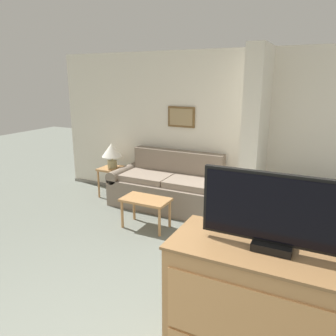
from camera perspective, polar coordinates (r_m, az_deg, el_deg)
The scene contains 10 objects.
wall_back at distance 5.51m, azimuth 11.12°, elevation 6.17°, with size 6.79×0.16×2.60m.
wall_partition_pillar at distance 4.95m, azimuth 14.93°, elevation 5.00°, with size 0.24×0.81×2.60m.
couch at distance 5.60m, azimuth 0.51°, elevation -3.48°, with size 2.06×0.84×0.93m.
coffee_table at distance 4.82m, azimuth -3.89°, elevation -6.06°, with size 0.70×0.41×0.45m.
side_table at distance 6.16m, azimuth -9.61°, elevation -0.80°, with size 0.44×0.44×0.55m.
table_lamp at distance 6.06m, azimuth -9.78°, elevation 2.86°, with size 0.37×0.37×0.46m.
tv_dresser at distance 2.50m, azimuth 16.49°, elevation -24.75°, with size 1.29×0.56×1.12m.
tv at distance 2.09m, azimuth 18.18°, elevation -7.39°, with size 0.90×0.16×0.49m.
bed at distance 4.47m, azimuth 27.19°, elevation -11.17°, with size 1.73×2.19×0.54m.
backpack at distance 4.37m, azimuth 25.64°, elevation -4.74°, with size 0.33×0.20×0.42m.
Camera 1 is at (1.42, -1.15, 2.14)m, focal length 35.00 mm.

